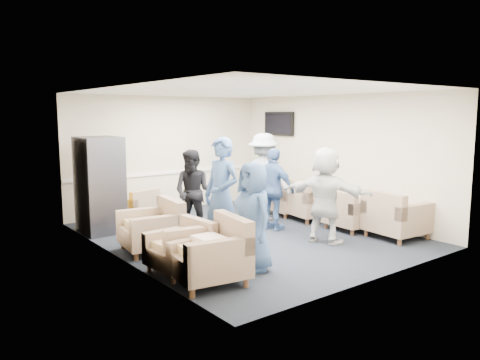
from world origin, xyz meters
TOP-DOWN VIEW (x-y plane):
  - floor at (0.00, 0.00)m, footprint 6.00×6.00m
  - ceiling at (0.00, 0.00)m, footprint 6.00×6.00m
  - back_wall at (0.00, 3.00)m, footprint 5.00×0.02m
  - front_wall at (0.00, -3.00)m, footprint 5.00×0.02m
  - left_wall at (-2.50, 0.00)m, footprint 0.02×6.00m
  - right_wall at (2.50, 0.00)m, footprint 0.02×6.00m
  - chair_rail at (0.00, 2.98)m, footprint 4.98×0.04m
  - tv at (2.44, 1.80)m, footprint 0.10×1.00m
  - armchair_left_near at (-1.93, -1.71)m, footprint 1.09×1.09m
  - armchair_left_mid at (-2.02, -1.10)m, footprint 0.84×0.84m
  - armchair_left_far at (-1.87, 0.11)m, footprint 1.02×1.02m
  - armchair_right_near at (2.03, -1.86)m, footprint 1.03×1.03m
  - armchair_right_midnear at (1.88, -0.92)m, footprint 0.87×0.87m
  - armchair_right_midfar at (1.89, 0.21)m, footprint 1.06×1.06m
  - armchair_right_far at (1.86, 0.85)m, footprint 0.96×0.96m
  - armchair_corner at (-1.16, 2.28)m, footprint 0.92×0.92m
  - vending_machine at (-2.09, 1.90)m, footprint 0.75×0.88m
  - backpack at (-1.02, -0.32)m, footprint 0.32×0.23m
  - pillow at (-1.95, -1.70)m, footprint 0.36×0.47m
  - person_front_left at (-1.16, -1.65)m, footprint 0.59×0.83m
  - person_mid_left at (-1.02, -0.66)m, footprint 0.58×0.77m
  - person_back_left at (-0.73, 0.69)m, footprint 0.96×1.00m
  - person_back_right at (1.12, 0.81)m, footprint 1.08×1.38m
  - person_mid_right at (0.69, -0.01)m, footprint 0.58×1.02m
  - person_front_right at (0.80, -1.27)m, footprint 0.98×1.67m

SIDE VIEW (x-z plane):
  - floor at x=0.00m, z-range 0.00..0.00m
  - backpack at x=-1.02m, z-range 0.01..0.54m
  - armchair_corner at x=-1.16m, z-range 0.00..0.60m
  - armchair_left_mid at x=-2.02m, z-range 0.00..0.64m
  - armchair_right_far at x=1.86m, z-range 0.00..0.67m
  - armchair_right_midnear at x=1.88m, z-range 0.00..0.67m
  - armchair_left_far at x=-1.87m, z-range 0.00..0.73m
  - armchair_right_midfar at x=1.89m, z-range 0.00..0.75m
  - armchair_right_near at x=2.03m, z-range 0.00..0.76m
  - armchair_left_near at x=-1.93m, z-range 0.00..0.76m
  - pillow at x=-1.95m, z-range 0.50..0.64m
  - person_front_left at x=-1.16m, z-range 0.00..1.61m
  - person_back_left at x=-0.73m, z-range 0.00..1.62m
  - person_mid_right at x=0.69m, z-range 0.00..1.63m
  - person_front_right at x=0.80m, z-range 0.00..1.72m
  - chair_rail at x=0.00m, z-range 0.87..0.93m
  - vending_machine at x=-2.09m, z-range 0.00..1.86m
  - person_back_right at x=1.12m, z-range 0.00..1.88m
  - person_mid_left at x=-1.02m, z-range 0.00..1.92m
  - back_wall at x=0.00m, z-range 0.00..2.70m
  - front_wall at x=0.00m, z-range 0.00..2.70m
  - left_wall at x=-2.50m, z-range 0.00..2.70m
  - right_wall at x=2.50m, z-range 0.00..2.70m
  - tv at x=2.44m, z-range 1.76..2.34m
  - ceiling at x=0.00m, z-range 2.70..2.70m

